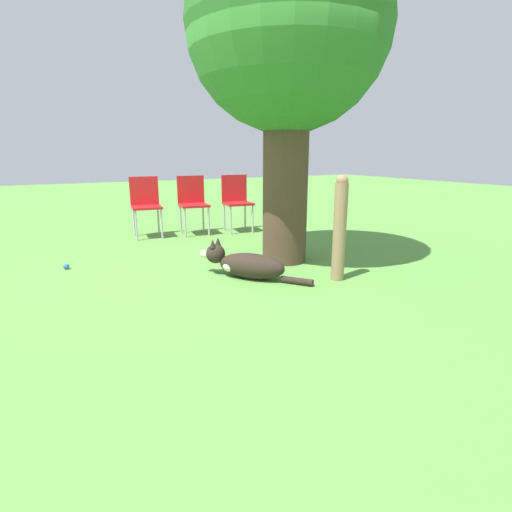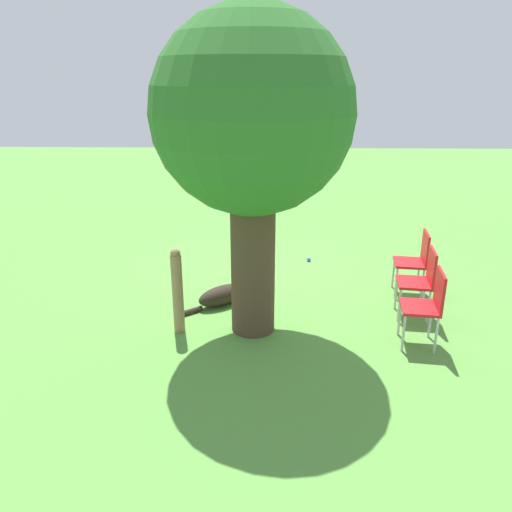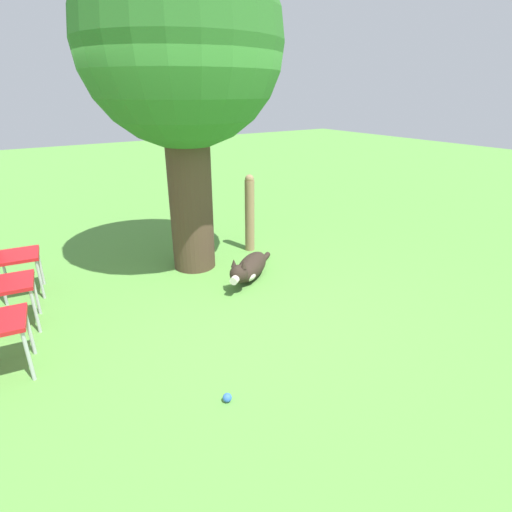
{
  "view_description": "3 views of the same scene",
  "coord_description": "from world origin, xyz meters",
  "px_view_note": "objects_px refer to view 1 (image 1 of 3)",
  "views": [
    {
      "loc": [
        4.03,
        -1.6,
        1.3
      ],
      "look_at": [
        0.58,
        0.28,
        0.28
      ],
      "focal_mm": 28.0,
      "sensor_mm": 36.0,
      "label": 1
    },
    {
      "loc": [
        -0.18,
        6.56,
        3.03
      ],
      "look_at": [
        -0.03,
        1.05,
        1.0
      ],
      "focal_mm": 35.0,
      "sensor_mm": 36.0,
      "label": 2
    },
    {
      "loc": [
        -1.97,
        -3.47,
        2.15
      ],
      "look_at": [
        0.47,
        0.23,
        0.29
      ],
      "focal_mm": 28.0,
      "sensor_mm": 36.0,
      "label": 3
    }
  ],
  "objects_px": {
    "dog": "(245,264)",
    "oak_tree": "(288,34)",
    "fence_post": "(340,228)",
    "red_chair_2": "(236,199)",
    "red_chair_0": "(146,202)",
    "tennis_ball": "(66,266)",
    "red_chair_1": "(193,200)"
  },
  "relations": [
    {
      "from": "dog",
      "to": "oak_tree",
      "type": "bearing_deg",
      "value": -100.24
    },
    {
      "from": "oak_tree",
      "to": "fence_post",
      "type": "relative_size",
      "value": 3.43
    },
    {
      "from": "dog",
      "to": "red_chair_2",
      "type": "distance_m",
      "value": 2.67
    },
    {
      "from": "dog",
      "to": "fence_post",
      "type": "bearing_deg",
      "value": -160.5
    },
    {
      "from": "fence_post",
      "to": "red_chair_0",
      "type": "relative_size",
      "value": 1.17
    },
    {
      "from": "fence_post",
      "to": "tennis_ball",
      "type": "relative_size",
      "value": 16.01
    },
    {
      "from": "red_chair_1",
      "to": "oak_tree",
      "type": "bearing_deg",
      "value": 17.41
    },
    {
      "from": "oak_tree",
      "to": "red_chair_2",
      "type": "xyz_separation_m",
      "value": [
        -2.02,
        0.33,
        -1.99
      ]
    },
    {
      "from": "oak_tree",
      "to": "dog",
      "type": "xyz_separation_m",
      "value": [
        0.38,
        -0.74,
        -2.4
      ]
    },
    {
      "from": "oak_tree",
      "to": "tennis_ball",
      "type": "distance_m",
      "value": 3.58
    },
    {
      "from": "oak_tree",
      "to": "red_chair_1",
      "type": "xyz_separation_m",
      "value": [
        -2.15,
        -0.39,
        -1.99
      ]
    },
    {
      "from": "red_chair_0",
      "to": "red_chair_1",
      "type": "relative_size",
      "value": 1.0
    },
    {
      "from": "fence_post",
      "to": "tennis_ball",
      "type": "xyz_separation_m",
      "value": [
        -1.79,
        -2.48,
        -0.52
      ]
    },
    {
      "from": "oak_tree",
      "to": "fence_post",
      "type": "bearing_deg",
      "value": 5.21
    },
    {
      "from": "red_chair_1",
      "to": "dog",
      "type": "bearing_deg",
      "value": -0.66
    },
    {
      "from": "red_chair_0",
      "to": "tennis_ball",
      "type": "relative_size",
      "value": 13.74
    },
    {
      "from": "dog",
      "to": "red_chair_1",
      "type": "bearing_deg",
      "value": -45.47
    },
    {
      "from": "oak_tree",
      "to": "red_chair_2",
      "type": "distance_m",
      "value": 2.86
    },
    {
      "from": "fence_post",
      "to": "red_chair_2",
      "type": "height_order",
      "value": "fence_post"
    },
    {
      "from": "red_chair_0",
      "to": "tennis_ball",
      "type": "height_order",
      "value": "red_chair_0"
    },
    {
      "from": "red_chair_1",
      "to": "red_chair_2",
      "type": "relative_size",
      "value": 1.0
    },
    {
      "from": "red_chair_0",
      "to": "red_chair_1",
      "type": "xyz_separation_m",
      "value": [
        0.13,
        0.73,
        0.0
      ]
    },
    {
      "from": "red_chair_0",
      "to": "red_chair_1",
      "type": "distance_m",
      "value": 0.74
    },
    {
      "from": "dog",
      "to": "fence_post",
      "type": "distance_m",
      "value": 1.06
    },
    {
      "from": "red_chair_0",
      "to": "red_chair_2",
      "type": "bearing_deg",
      "value": 87.0
    },
    {
      "from": "red_chair_0",
      "to": "oak_tree",
      "type": "bearing_deg",
      "value": 33.18
    },
    {
      "from": "oak_tree",
      "to": "fence_post",
      "type": "height_order",
      "value": "oak_tree"
    },
    {
      "from": "red_chair_0",
      "to": "red_chair_2",
      "type": "relative_size",
      "value": 1.0
    },
    {
      "from": "oak_tree",
      "to": "fence_post",
      "type": "distance_m",
      "value": 2.19
    },
    {
      "from": "red_chair_0",
      "to": "red_chair_2",
      "type": "distance_m",
      "value": 1.47
    },
    {
      "from": "oak_tree",
      "to": "red_chair_0",
      "type": "height_order",
      "value": "oak_tree"
    },
    {
      "from": "dog",
      "to": "red_chair_0",
      "type": "xyz_separation_m",
      "value": [
        -2.67,
        -0.38,
        0.4
      ]
    }
  ]
}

